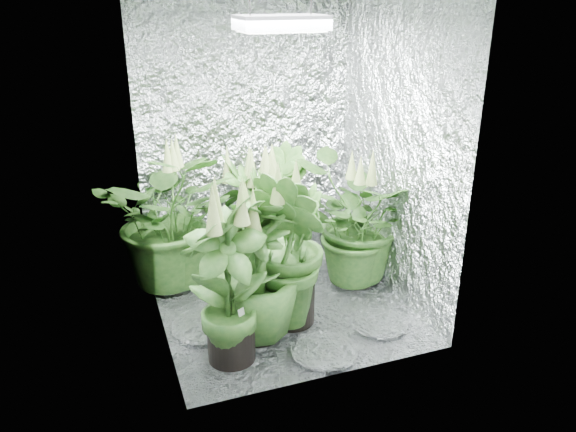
# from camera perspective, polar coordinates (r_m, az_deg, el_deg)

# --- Properties ---
(ground) EXTENTS (1.60, 1.60, 0.00)m
(ground) POSITION_cam_1_polar(r_m,az_deg,el_deg) (3.88, -0.58, -9.05)
(ground) COLOR silver
(ground) RESTS_ON ground
(walls) EXTENTS (1.62, 1.62, 2.00)m
(walls) POSITION_cam_1_polar(r_m,az_deg,el_deg) (3.47, -0.64, 5.24)
(walls) COLOR silver
(walls) RESTS_ON ground
(grow_lamp) EXTENTS (0.50, 0.30, 0.22)m
(grow_lamp) POSITION_cam_1_polar(r_m,az_deg,el_deg) (3.32, -0.70, 19.00)
(grow_lamp) COLOR gray
(grow_lamp) RESTS_ON ceiling
(plant_a) EXTENTS (1.12, 1.12, 1.11)m
(plant_a) POSITION_cam_1_polar(r_m,az_deg,el_deg) (4.00, -11.96, -0.08)
(plant_a) COLOR black
(plant_a) RESTS_ON ground
(plant_b) EXTENTS (0.63, 0.63, 0.96)m
(plant_b) POSITION_cam_1_polar(r_m,az_deg,el_deg) (4.21, -4.59, 0.02)
(plant_b) COLOR black
(plant_b) RESTS_ON ground
(plant_c) EXTENTS (0.64, 0.64, 1.06)m
(plant_c) POSITION_cam_1_polar(r_m,az_deg,el_deg) (4.02, -1.33, -0.01)
(plant_c) COLOR black
(plant_c) RESTS_ON ground
(plant_d) EXTENTS (0.67, 0.67, 1.00)m
(plant_d) POSITION_cam_1_polar(r_m,az_deg,el_deg) (3.35, -3.13, -5.50)
(plant_d) COLOR black
(plant_d) RESTS_ON ground
(plant_e) EXTENTS (1.14, 1.14, 1.01)m
(plant_e) POSITION_cam_1_polar(r_m,az_deg,el_deg) (3.99, 7.17, -0.54)
(plant_e) COLOR black
(plant_e) RESTS_ON ground
(plant_f) EXTENTS (0.75, 0.75, 1.12)m
(plant_f) POSITION_cam_1_polar(r_m,az_deg,el_deg) (3.13, -6.05, -6.45)
(plant_f) COLOR black
(plant_f) RESTS_ON ground
(plant_g) EXTENTS (0.60, 0.60, 1.12)m
(plant_g) POSITION_cam_1_polar(r_m,az_deg,el_deg) (3.47, 0.36, -3.32)
(plant_g) COLOR black
(plant_g) RESTS_ON ground
(circulation_fan) EXTENTS (0.18, 0.32, 0.37)m
(circulation_fan) POSITION_cam_1_polar(r_m,az_deg,el_deg) (4.36, 4.88, -3.08)
(circulation_fan) COLOR black
(circulation_fan) RESTS_ON ground
(plant_label) EXTENTS (0.05, 0.04, 0.07)m
(plant_label) POSITION_cam_1_polar(r_m,az_deg,el_deg) (3.22, -4.73, -9.92)
(plant_label) COLOR white
(plant_label) RESTS_ON plant_f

